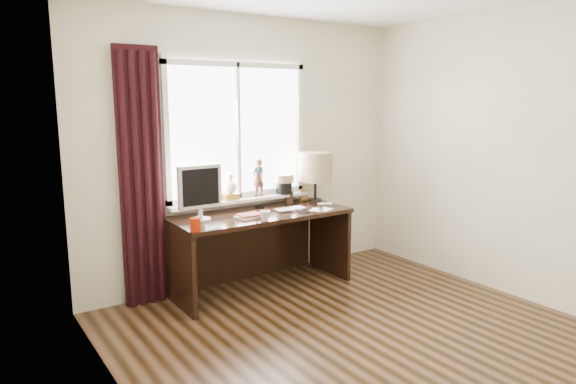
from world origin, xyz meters
TOP-DOWN VIEW (x-y plane):
  - floor at (0.00, 0.00)m, footprint 3.50×4.00m
  - wall_back at (0.00, 2.00)m, footprint 3.50×0.00m
  - wall_left at (-1.75, 0.00)m, footprint 0.00×4.00m
  - wall_right at (1.75, 0.00)m, footprint 0.00×4.00m
  - laptop at (0.19, 1.55)m, footprint 0.31×0.20m
  - mug at (-0.24, 1.34)m, footprint 0.12×0.12m
  - red_cup at (-0.90, 1.33)m, footprint 0.08×0.08m
  - window at (-0.14, 1.95)m, footprint 1.52×0.22m
  - curtain at (-1.13, 1.91)m, footprint 0.38×0.09m
  - desk at (-0.10, 1.73)m, footprint 1.70×0.70m
  - monitor at (-0.70, 1.67)m, footprint 0.40×0.18m
  - notebook_stack at (-0.29, 1.53)m, footprint 0.25×0.21m
  - brush_holder at (0.38, 1.86)m, footprint 0.09×0.09m
  - icon_frame at (0.56, 1.85)m, footprint 0.10×0.03m
  - table_lamp at (0.63, 1.75)m, footprint 0.35×0.35m
  - loose_papers at (0.52, 1.49)m, footprint 0.43×0.39m
  - desk_cables at (0.22, 1.60)m, footprint 0.49×0.55m

SIDE VIEW (x-z plane):
  - floor at x=0.00m, z-range 0.00..0.00m
  - desk at x=-0.10m, z-range 0.13..0.88m
  - loose_papers at x=0.52m, z-range 0.75..0.75m
  - desk_cables at x=0.22m, z-range 0.75..0.76m
  - laptop at x=0.19m, z-range 0.75..0.77m
  - notebook_stack at x=-0.29m, z-range 0.75..0.78m
  - mug at x=-0.24m, z-range 0.75..0.84m
  - red_cup at x=-0.90m, z-range 0.75..0.86m
  - brush_holder at x=0.38m, z-range 0.69..0.94m
  - icon_frame at x=0.56m, z-range 0.75..0.88m
  - monitor at x=-0.70m, z-range 0.78..1.27m
  - table_lamp at x=0.63m, z-range 0.85..1.37m
  - curtain at x=-1.13m, z-range -0.01..2.24m
  - wall_back at x=0.00m, z-range 0.00..2.60m
  - wall_left at x=-1.75m, z-range 0.00..2.60m
  - wall_right at x=1.75m, z-range 0.00..2.60m
  - window at x=-0.14m, z-range 0.61..2.01m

